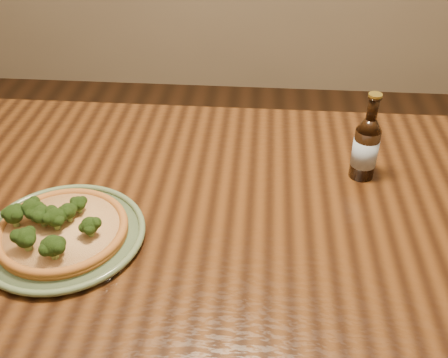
# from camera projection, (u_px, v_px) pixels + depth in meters

# --- Properties ---
(table) EXTENTS (1.60, 0.90, 0.75)m
(table) POSITION_uv_depth(u_px,v_px,m) (151.00, 230.00, 1.23)
(table) COLOR #45240E
(table) RESTS_ON ground
(plate) EXTENTS (0.33, 0.33, 0.02)m
(plate) POSITION_uv_depth(u_px,v_px,m) (64.00, 235.00, 1.06)
(plate) COLOR #5A6D4B
(plate) RESTS_ON table
(pizza) EXTENTS (0.26, 0.26, 0.07)m
(pizza) POSITION_uv_depth(u_px,v_px,m) (60.00, 229.00, 1.05)
(pizza) COLOR #AF6627
(pizza) RESTS_ON plate
(beer_bottle) EXTENTS (0.06, 0.06, 0.21)m
(beer_bottle) POSITION_uv_depth(u_px,v_px,m) (366.00, 147.00, 1.20)
(beer_bottle) COLOR black
(beer_bottle) RESTS_ON table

